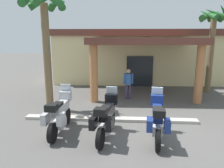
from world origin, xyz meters
TOP-DOWN VIEW (x-y plane):
  - ground_plane at (0.00, 0.00)m, footprint 80.00×80.00m
  - motel_building at (-0.09, 10.72)m, footprint 12.89×11.55m
  - motorcycle_silver at (-3.22, -0.38)m, footprint 0.71×2.21m
  - motorcycle_black at (-1.53, -0.66)m, footprint 0.81×2.21m
  - motorcycle_blue at (0.15, -0.64)m, footprint 0.74×2.21m
  - pedestrian at (-0.79, 4.09)m, footprint 0.53×0.32m
  - palm_tree_near_portico at (4.17, 6.08)m, footprint 2.00×2.00m
  - palm_tree_roadside at (-4.50, 2.20)m, footprint 2.16×2.20m
  - curb_strip at (-1.53, 0.91)m, footprint 7.06×0.36m

SIDE VIEW (x-z plane):
  - ground_plane at x=0.00m, z-range 0.00..0.00m
  - curb_strip at x=-1.53m, z-range 0.00..0.12m
  - motorcycle_silver at x=-3.22m, z-range -0.11..1.50m
  - motorcycle_black at x=-1.53m, z-range -0.11..1.50m
  - motorcycle_blue at x=0.15m, z-range -0.11..1.50m
  - pedestrian at x=-0.79m, z-range 0.13..1.82m
  - motel_building at x=-0.09m, z-range 0.05..3.96m
  - palm_tree_near_portico at x=4.17m, z-range 1.28..6.53m
  - palm_tree_roadside at x=-4.50m, z-range 1.35..6.82m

